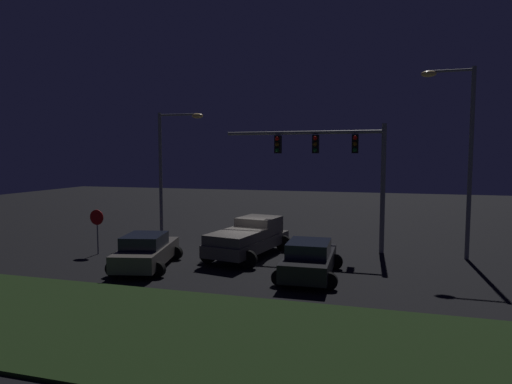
{
  "coord_description": "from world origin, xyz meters",
  "views": [
    {
      "loc": [
        5.9,
        -19.48,
        4.88
      ],
      "look_at": [
        0.09,
        1.1,
        3.1
      ],
      "focal_mm": 30.31,
      "sensor_mm": 36.0,
      "label": 1
    }
  ],
  "objects_px": {
    "car_sedan_far": "(309,259)",
    "street_lamp_left": "(170,157)",
    "street_lamp_right": "(461,141)",
    "pickup_truck": "(250,236)",
    "car_sedan": "(146,251)",
    "traffic_signal_gantry": "(334,156)",
    "stop_sign": "(97,223)"
  },
  "relations": [
    {
      "from": "car_sedan",
      "to": "traffic_signal_gantry",
      "type": "xyz_separation_m",
      "value": [
        7.49,
        5.91,
        4.16
      ]
    },
    {
      "from": "stop_sign",
      "to": "street_lamp_right",
      "type": "bearing_deg",
      "value": 12.56
    },
    {
      "from": "pickup_truck",
      "to": "traffic_signal_gantry",
      "type": "relative_size",
      "value": 0.68
    },
    {
      "from": "pickup_truck",
      "to": "car_sedan",
      "type": "distance_m",
      "value": 5.03
    },
    {
      "from": "pickup_truck",
      "to": "street_lamp_right",
      "type": "height_order",
      "value": "street_lamp_right"
    },
    {
      "from": "traffic_signal_gantry",
      "to": "car_sedan",
      "type": "bearing_deg",
      "value": -141.73
    },
    {
      "from": "street_lamp_left",
      "to": "pickup_truck",
      "type": "bearing_deg",
      "value": -32.3
    },
    {
      "from": "car_sedan_far",
      "to": "street_lamp_left",
      "type": "relative_size",
      "value": 0.59
    },
    {
      "from": "car_sedan_far",
      "to": "traffic_signal_gantry",
      "type": "distance_m",
      "value": 6.87
    },
    {
      "from": "traffic_signal_gantry",
      "to": "street_lamp_left",
      "type": "distance_m",
      "value": 10.11
    },
    {
      "from": "street_lamp_left",
      "to": "street_lamp_right",
      "type": "relative_size",
      "value": 0.83
    },
    {
      "from": "pickup_truck",
      "to": "street_lamp_right",
      "type": "distance_m",
      "value": 10.9
    },
    {
      "from": "car_sedan",
      "to": "street_lamp_left",
      "type": "distance_m",
      "value": 8.75
    },
    {
      "from": "car_sedan_far",
      "to": "stop_sign",
      "type": "relative_size",
      "value": 1.99
    },
    {
      "from": "car_sedan_far",
      "to": "stop_sign",
      "type": "distance_m",
      "value": 10.91
    },
    {
      "from": "street_lamp_left",
      "to": "stop_sign",
      "type": "height_order",
      "value": "street_lamp_left"
    },
    {
      "from": "pickup_truck",
      "to": "stop_sign",
      "type": "height_order",
      "value": "stop_sign"
    },
    {
      "from": "car_sedan",
      "to": "stop_sign",
      "type": "xyz_separation_m",
      "value": [
        -3.72,
        1.72,
        0.82
      ]
    },
    {
      "from": "car_sedan",
      "to": "pickup_truck",
      "type": "bearing_deg",
      "value": -60.18
    },
    {
      "from": "pickup_truck",
      "to": "car_sedan_far",
      "type": "xyz_separation_m",
      "value": [
        3.37,
        -2.91,
        -0.26
      ]
    },
    {
      "from": "street_lamp_left",
      "to": "street_lamp_right",
      "type": "height_order",
      "value": "street_lamp_right"
    },
    {
      "from": "pickup_truck",
      "to": "car_sedan_far",
      "type": "relative_size",
      "value": 1.28
    },
    {
      "from": "pickup_truck",
      "to": "stop_sign",
      "type": "distance_m",
      "value": 7.64
    },
    {
      "from": "car_sedan_far",
      "to": "street_lamp_right",
      "type": "xyz_separation_m",
      "value": [
        6.29,
        5.07,
        4.82
      ]
    },
    {
      "from": "car_sedan",
      "to": "street_lamp_left",
      "type": "relative_size",
      "value": 0.62
    },
    {
      "from": "traffic_signal_gantry",
      "to": "stop_sign",
      "type": "height_order",
      "value": "traffic_signal_gantry"
    },
    {
      "from": "car_sedan",
      "to": "traffic_signal_gantry",
      "type": "bearing_deg",
      "value": -64.04
    },
    {
      "from": "car_sedan",
      "to": "stop_sign",
      "type": "relative_size",
      "value": 2.1
    },
    {
      "from": "traffic_signal_gantry",
      "to": "street_lamp_left",
      "type": "height_order",
      "value": "street_lamp_left"
    },
    {
      "from": "car_sedan_far",
      "to": "street_lamp_left",
      "type": "height_order",
      "value": "street_lamp_left"
    },
    {
      "from": "pickup_truck",
      "to": "street_lamp_right",
      "type": "relative_size",
      "value": 0.63
    },
    {
      "from": "street_lamp_right",
      "to": "stop_sign",
      "type": "distance_m",
      "value": 17.97
    }
  ]
}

